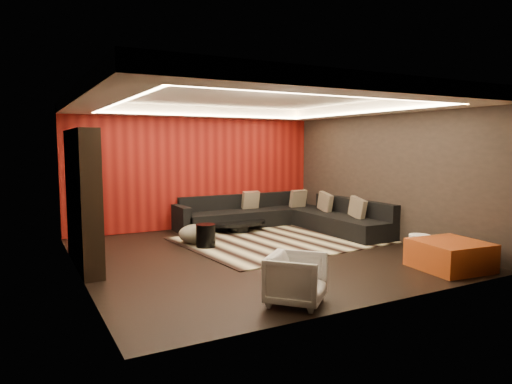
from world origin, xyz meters
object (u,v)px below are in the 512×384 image
coffee_table (239,226)px  white_side_table (419,248)px  orange_ottoman (450,255)px  drum_stool (206,236)px  armchair (296,279)px  sectional_sofa (284,217)px

coffee_table → white_side_table: bearing=-66.6°
coffee_table → orange_ottoman: 4.60m
drum_stool → white_side_table: bearing=-42.5°
armchair → sectional_sofa: bearing=17.5°
white_side_table → sectional_sofa: (-0.46, 3.59, 0.04)m
orange_ottoman → sectional_sofa: bearing=96.5°
coffee_table → drum_stool: bearing=-138.3°
armchair → orange_ottoman: bearing=-39.1°
armchair → drum_stool: bearing=44.8°
coffee_table → drum_stool: drum_stool is taller
white_side_table → armchair: armchair is taller
armchair → sectional_sofa: (2.53, 4.36, -0.05)m
white_side_table → orange_ottoman: orange_ottoman is taller
coffee_table → sectional_sofa: (1.13, -0.11, 0.13)m
coffee_table → armchair: armchair is taller
coffee_table → orange_ottoman: orange_ottoman is taller
armchair → sectional_sofa: 5.05m
orange_ottoman → armchair: bearing=-176.7°
coffee_table → armchair: bearing=-107.4°
coffee_table → white_side_table: size_ratio=2.94×
drum_stool → sectional_sofa: (2.37, 0.99, 0.02)m
drum_stool → sectional_sofa: size_ratio=0.12×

